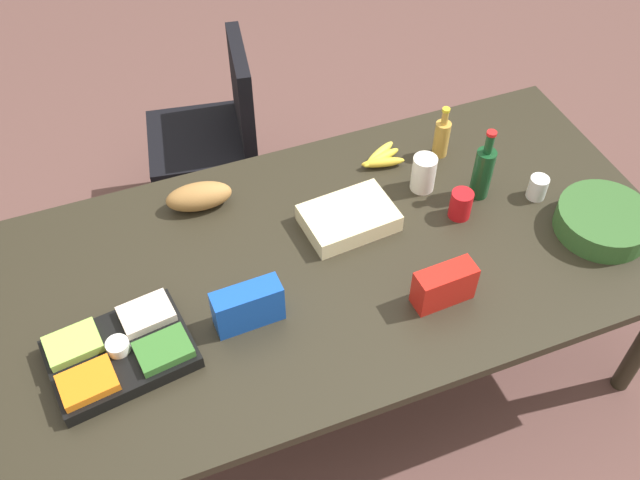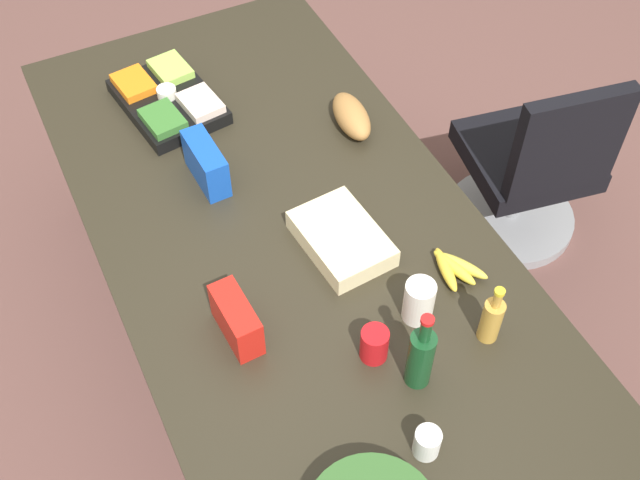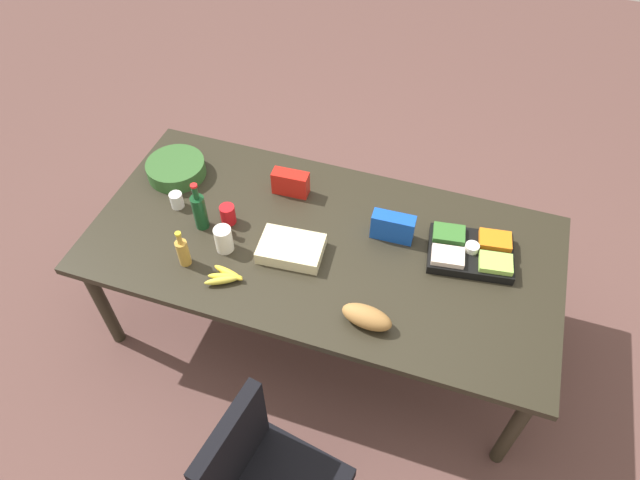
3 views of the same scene
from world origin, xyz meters
TOP-DOWN VIEW (x-y plane):
  - ground_plane at (0.00, 0.00)m, footprint 10.00×10.00m
  - conference_table at (0.00, 0.00)m, footprint 2.42×1.18m
  - paper_cup at (0.83, -0.00)m, footprint 0.08×0.08m
  - wine_bottle at (0.64, 0.09)m, footprint 0.08×0.08m
  - sheet_cake at (0.13, 0.12)m, footprint 0.34×0.25m
  - mayo_jar at (0.46, 0.20)m, footprint 0.11×0.11m
  - veggie_tray at (-0.74, -0.15)m, footprint 0.46×0.35m
  - bread_loaf at (-0.34, 0.40)m, footprint 0.25×0.13m
  - red_solo_cup at (0.52, 0.02)m, footprint 0.09×0.09m
  - chip_bag_red at (0.28, -0.30)m, footprint 0.20×0.09m
  - salad_bowl at (0.96, -0.23)m, footprint 0.36×0.36m
  - dressing_bottle at (0.61, 0.34)m, footprint 0.06×0.06m
  - banana_bunch at (0.37, 0.38)m, footprint 0.18×0.15m
  - chip_bag_blue at (-0.33, -0.15)m, footprint 0.22×0.09m

SIDE VIEW (x-z plane):
  - ground_plane at x=0.00m, z-range 0.00..0.00m
  - conference_table at x=0.00m, z-range 0.31..1.06m
  - banana_bunch at x=0.37m, z-range 0.75..0.79m
  - sheet_cake at x=0.13m, z-range 0.75..0.82m
  - veggie_tray at x=-0.74m, z-range 0.74..0.83m
  - salad_bowl at x=0.96m, z-range 0.75..0.84m
  - paper_cup at x=0.83m, z-range 0.75..0.84m
  - bread_loaf at x=-0.34m, z-range 0.75..0.85m
  - red_solo_cup at x=0.52m, z-range 0.75..0.86m
  - chip_bag_red at x=0.28m, z-range 0.75..0.89m
  - mayo_jar at x=0.46m, z-range 0.75..0.89m
  - chip_bag_blue at x=-0.33m, z-range 0.75..0.90m
  - dressing_bottle at x=0.61m, z-range 0.72..0.94m
  - wine_bottle at x=0.64m, z-range 0.71..1.01m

